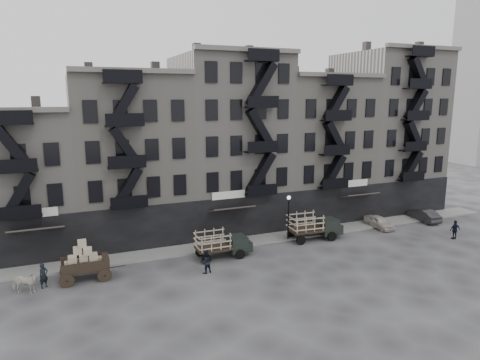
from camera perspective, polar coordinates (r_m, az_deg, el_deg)
name	(u,v)px	position (r m, az deg, el deg)	size (l,w,h in m)	color
ground	(271,254)	(36.85, 4.21, -9.87)	(140.00, 140.00, 0.00)	#38383A
sidewalk	(253,240)	(40.00, 1.79, -8.01)	(55.00, 2.50, 0.15)	slate
building_west	(11,182)	(41.39, -28.22, -0.20)	(10.00, 11.35, 13.20)	gray
building_midwest	(130,158)	(41.28, -14.50, 2.87)	(10.00, 11.35, 16.20)	gray
building_center	(229,143)	(43.64, -1.42, 4.98)	(10.00, 11.35, 18.20)	gray
building_mideast	(314,148)	(48.23, 9.78, 4.22)	(10.00, 11.35, 16.20)	gray
building_east	(386,132)	(54.05, 18.90, 6.12)	(10.00, 11.35, 19.20)	gray
lamp_post	(288,212)	(39.51, 6.48, -4.21)	(0.36, 0.36, 4.28)	black
horse	(24,283)	(33.05, -26.82, -12.20)	(0.85, 1.86, 1.57)	#BCB6AC
wagon	(83,258)	(33.37, -20.21, -9.72)	(3.57, 1.96, 3.00)	black
stake_truck_west	(222,242)	(35.71, -2.43, -8.27)	(4.70, 1.98, 2.34)	black
stake_truck_east	(314,224)	(40.54, 9.80, -5.84)	(5.23, 2.40, 2.57)	black
car_east	(379,222)	(45.83, 18.05, -5.34)	(1.45, 3.61, 1.23)	#B9B1A6
car_far	(424,215)	(49.93, 23.31, -4.31)	(1.41, 4.05, 1.33)	black
pedestrian_west	(44,276)	(33.49, -24.72, -11.51)	(0.65, 0.43, 1.79)	black
pedestrian_mid	(206,262)	(32.98, -4.60, -10.79)	(0.88, 0.69, 1.81)	black
policeman	(455,230)	(44.97, 26.73, -5.95)	(1.06, 0.44, 1.80)	black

